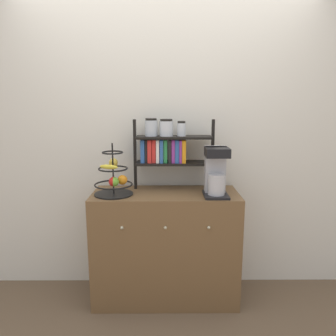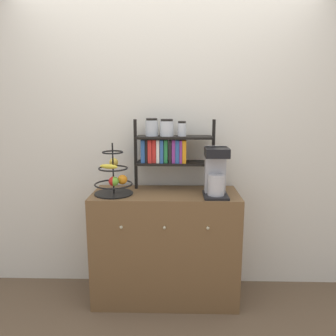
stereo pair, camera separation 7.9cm
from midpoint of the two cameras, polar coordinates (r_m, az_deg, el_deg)
The scene contains 6 objects.
ground_plane at distance 2.81m, azimuth 0.28°, elevation -24.00°, with size 12.00×12.00×0.00m, color brown.
wall_back at distance 2.83m, azimuth 0.53°, elevation 4.75°, with size 7.00×0.05×2.60m, color silver.
sideboard at distance 2.78m, azimuth 0.40°, elevation -13.43°, with size 1.17×0.49×0.92m.
coffee_maker at distance 2.54m, azimuth 9.19°, elevation -0.59°, with size 0.19×0.24×0.38m.
fruit_stand at distance 2.58m, azimuth -8.49°, elevation -1.79°, with size 0.30×0.30×0.40m.
shelf_hutch at distance 2.68m, azimuth 0.70°, elevation 3.86°, with size 0.66×0.20×0.58m.
Camera 2 is at (0.09, -2.29, 1.62)m, focal length 35.00 mm.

